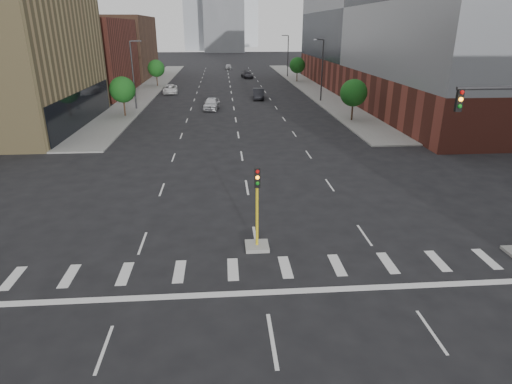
{
  "coord_description": "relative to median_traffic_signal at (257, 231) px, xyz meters",
  "views": [
    {
      "loc": [
        -1.57,
        -10.51,
        10.64
      ],
      "look_at": [
        0.07,
        10.55,
        2.5
      ],
      "focal_mm": 30.0,
      "sensor_mm": 36.0,
      "label": 1
    }
  ],
  "objects": [
    {
      "name": "car_far_left",
      "position": [
        -10.5,
        56.53,
        -0.24
      ],
      "size": [
        2.82,
        5.42,
        1.46
      ],
      "primitive_type": "imported",
      "rotation": [
        0.0,
        0.0,
        0.08
      ],
      "color": "silver",
      "rests_on": "ground"
    },
    {
      "name": "building_left_far_a",
      "position": [
        -27.5,
        57.03,
        5.03
      ],
      "size": [
        20.0,
        22.0,
        12.0
      ],
      "primitive_type": "cube",
      "color": "brown",
      "rests_on": "ground"
    },
    {
      "name": "streetlight_left",
      "position": [
        -13.41,
        41.03,
        4.04
      ],
      "size": [
        1.6,
        0.22,
        9.07
      ],
      "color": "#2D2D30",
      "rests_on": "ground"
    },
    {
      "name": "ground",
      "position": [
        0.0,
        -8.97,
        -0.97
      ],
      "size": [
        400.0,
        400.0,
        0.0
      ],
      "primitive_type": "plane",
      "color": "black",
      "rests_on": "ground"
    },
    {
      "name": "streetlight_right_a",
      "position": [
        13.41,
        46.03,
        4.04
      ],
      "size": [
        1.6,
        0.22,
        9.07
      ],
      "color": "#2D2D30",
      "rests_on": "ground"
    },
    {
      "name": "sidewalk_right_far",
      "position": [
        15.0,
        65.03,
        -0.9
      ],
      "size": [
        5.0,
        92.0,
        0.15
      ],
      "primitive_type": "cube",
      "color": "gray",
      "rests_on": "ground"
    },
    {
      "name": "car_near_left",
      "position": [
        -3.1,
        40.3,
        -0.14
      ],
      "size": [
        2.58,
        5.08,
        1.66
      ],
      "primitive_type": "imported",
      "rotation": [
        0.0,
        0.0,
        -0.13
      ],
      "color": "silver",
      "rests_on": "ground"
    },
    {
      "name": "building_left_far_b",
      "position": [
        -27.5,
        83.03,
        5.53
      ],
      "size": [
        20.0,
        24.0,
        13.0
      ],
      "primitive_type": "cube",
      "color": "brown",
      "rests_on": "ground"
    },
    {
      "name": "building_right_main",
      "position": [
        29.5,
        51.03,
        10.03
      ],
      "size": [
        24.0,
        70.0,
        22.0
      ],
      "color": "brown",
      "rests_on": "ground"
    },
    {
      "name": "car_deep_right",
      "position": [
        4.09,
        79.37,
        -0.26
      ],
      "size": [
        2.8,
        5.19,
        1.43
      ],
      "primitive_type": "imported",
      "rotation": [
        0.0,
        0.0,
        0.17
      ],
      "color": "black",
      "rests_on": "ground"
    },
    {
      "name": "streetlight_right_b",
      "position": [
        13.41,
        81.03,
        4.04
      ],
      "size": [
        1.6,
        0.22,
        9.07
      ],
      "color": "#2D2D30",
      "rests_on": "ground"
    },
    {
      "name": "median_traffic_signal",
      "position": [
        0.0,
        0.0,
        0.0
      ],
      "size": [
        1.2,
        1.2,
        4.4
      ],
      "color": "#999993",
      "rests_on": "ground"
    },
    {
      "name": "tower_mid",
      "position": [
        0.0,
        191.03,
        21.03
      ],
      "size": [
        18.0,
        18.0,
        44.0
      ],
      "primitive_type": "cube",
      "color": "slate",
      "rests_on": "ground"
    },
    {
      "name": "car_mid_right",
      "position": [
        4.15,
        49.15,
        -0.17
      ],
      "size": [
        2.02,
        5.0,
        1.61
      ],
      "primitive_type": "imported",
      "rotation": [
        0.0,
        0.0,
        -0.07
      ],
      "color": "black",
      "rests_on": "ground"
    },
    {
      "name": "tree_left_far",
      "position": [
        -14.0,
        66.03,
        2.42
      ],
      "size": [
        3.2,
        3.2,
        4.85
      ],
      "color": "#382619",
      "rests_on": "ground"
    },
    {
      "name": "sidewalk_left_far",
      "position": [
        -15.0,
        65.03,
        -0.9
      ],
      "size": [
        5.0,
        92.0,
        0.15
      ],
      "primitive_type": "cube",
      "color": "gray",
      "rests_on": "ground"
    },
    {
      "name": "car_distant",
      "position": [
        0.28,
        101.46,
        -0.28
      ],
      "size": [
        1.65,
        4.1,
        1.4
      ],
      "primitive_type": "imported",
      "rotation": [
        0.0,
        0.0,
        0.0
      ],
      "color": "#A4A5A8",
      "rests_on": "ground"
    },
    {
      "name": "tree_left_near",
      "position": [
        -14.0,
        36.03,
        2.42
      ],
      "size": [
        3.2,
        3.2,
        4.85
      ],
      "color": "#382619",
      "rests_on": "ground"
    },
    {
      "name": "tree_right_near",
      "position": [
        14.0,
        31.03,
        2.42
      ],
      "size": [
        3.2,
        3.2,
        4.85
      ],
      "color": "#382619",
      "rests_on": "ground"
    },
    {
      "name": "tree_right_far",
      "position": [
        14.0,
        71.03,
        2.42
      ],
      "size": [
        3.2,
        3.2,
        4.85
      ],
      "color": "#382619",
      "rests_on": "ground"
    }
  ]
}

